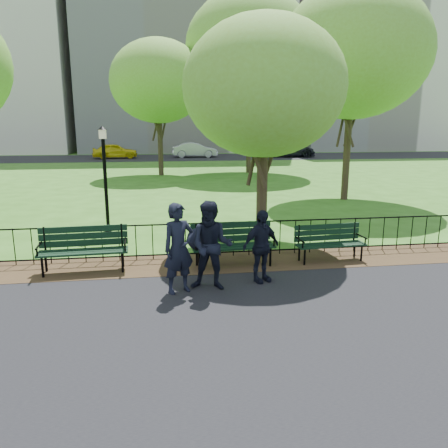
{
  "coord_description": "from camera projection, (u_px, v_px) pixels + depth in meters",
  "views": [
    {
      "loc": [
        -1.13,
        -8.41,
        3.28
      ],
      "look_at": [
        0.29,
        1.5,
        0.96
      ],
      "focal_mm": 35.0,
      "sensor_mm": 36.0,
      "label": 1
    }
  ],
  "objects": [
    {
      "name": "apartment_mid",
      "position": [
        183.0,
        23.0,
        52.2
      ],
      "size": [
        24.0,
        15.0,
        30.0
      ],
      "primitive_type": "cube",
      "color": "beige",
      "rests_on": "ground"
    },
    {
      "name": "iron_fence",
      "position": [
        210.0,
        238.0,
        10.82
      ],
      "size": [
        24.06,
        0.06,
        1.0
      ],
      "color": "black",
      "rests_on": "ground"
    },
    {
      "name": "sedan_dark",
      "position": [
        288.0,
        149.0,
        43.2
      ],
      "size": [
        5.62,
        2.75,
        1.57
      ],
      "primitive_type": "imported",
      "rotation": [
        0.0,
        0.0,
        1.47
      ],
      "color": "black",
      "rests_on": "far_street"
    },
    {
      "name": "tree_far_e",
      "position": [
        250.0,
        48.0,
        27.96
      ],
      "size": [
        8.26,
        8.26,
        11.52
      ],
      "color": "#2D2116",
      "rests_on": "ground"
    },
    {
      "name": "tree_far_c",
      "position": [
        158.0,
        81.0,
        27.02
      ],
      "size": [
        6.01,
        6.01,
        8.37
      ],
      "color": "#2D2116",
      "rests_on": "ground"
    },
    {
      "name": "sedan_silver",
      "position": [
        195.0,
        150.0,
        42.71
      ],
      "size": [
        4.39,
        1.56,
        1.44
      ],
      "primitive_type": "imported",
      "rotation": [
        0.0,
        0.0,
        1.56
      ],
      "color": "#B5B7BE",
      "rests_on": "far_street"
    },
    {
      "name": "lamppost",
      "position": [
        105.0,
        175.0,
        13.22
      ],
      "size": [
        0.29,
        0.29,
        3.2
      ],
      "color": "black",
      "rests_on": "ground"
    },
    {
      "name": "park_bench_left_a",
      "position": [
        83.0,
        244.0,
        9.79
      ],
      "size": [
        1.98,
        0.71,
        1.1
      ],
      "rotation": [
        0.0,
        0.0,
        0.06
      ],
      "color": "black",
      "rests_on": "ground"
    },
    {
      "name": "park_bench_main",
      "position": [
        217.0,
        239.0,
        10.03
      ],
      "size": [
        2.08,
        0.71,
        1.09
      ],
      "rotation": [
        0.0,
        0.0,
        0.06
      ],
      "color": "black",
      "rests_on": "ground"
    },
    {
      "name": "dirt_strip",
      "position": [
        212.0,
        263.0,
        10.45
      ],
      "size": [
        60.0,
        1.6,
        0.01
      ],
      "primitive_type": "cube",
      "color": "#352715",
      "rests_on": "ground"
    },
    {
      "name": "person_right",
      "position": [
        261.0,
        246.0,
        9.08
      ],
      "size": [
        0.97,
        0.71,
        1.54
      ],
      "primitive_type": "imported",
      "rotation": [
        0.0,
        0.0,
        0.43
      ],
      "color": "black",
      "rests_on": "asphalt_path"
    },
    {
      "name": "far_street",
      "position": [
        173.0,
        157.0,
        42.76
      ],
      "size": [
        70.0,
        9.0,
        0.01
      ],
      "primitive_type": "cube",
      "color": "black",
      "rests_on": "ground"
    },
    {
      "name": "person_left",
      "position": [
        179.0,
        248.0,
        8.48
      ],
      "size": [
        0.77,
        0.66,
        1.79
      ],
      "primitive_type": "imported",
      "rotation": [
        0.0,
        0.0,
        0.43
      ],
      "color": "black",
      "rests_on": "asphalt_path"
    },
    {
      "name": "ground",
      "position": [
        220.0,
        286.0,
        9.01
      ],
      "size": [
        120.0,
        120.0,
        0.0
      ],
      "primitive_type": "plane",
      "color": "#33651A"
    },
    {
      "name": "tree_near_e",
      "position": [
        264.0,
        88.0,
        11.55
      ],
      "size": [
        4.35,
        4.35,
        6.06
      ],
      "color": "#2D2116",
      "rests_on": "ground"
    },
    {
      "name": "taxi",
      "position": [
        115.0,
        151.0,
        41.32
      ],
      "size": [
        4.4,
        2.35,
        1.42
      ],
      "primitive_type": "imported",
      "rotation": [
        0.0,
        0.0,
        1.74
      ],
      "color": "yellow",
      "rests_on": "far_street"
    },
    {
      "name": "tree_mid_e",
      "position": [
        353.0,
        53.0,
        17.92
      ],
      "size": [
        6.29,
        6.29,
        8.77
      ],
      "color": "#2D2116",
      "rests_on": "ground"
    },
    {
      "name": "person_mid",
      "position": [
        211.0,
        246.0,
        8.64
      ],
      "size": [
        0.96,
        0.67,
        1.8
      ],
      "primitive_type": "imported",
      "rotation": [
        0.0,
        0.0,
        -0.26
      ],
      "color": "black",
      "rests_on": "asphalt_path"
    },
    {
      "name": "park_bench_right_a",
      "position": [
        329.0,
        239.0,
        10.58
      ],
      "size": [
        1.72,
        0.64,
        0.96
      ],
      "rotation": [
        0.0,
        0.0,
        0.07
      ],
      "color": "black",
      "rests_on": "ground"
    },
    {
      "name": "apartment_east",
      "position": [
        370.0,
        54.0,
        56.19
      ],
      "size": [
        20.0,
        15.0,
        24.0
      ],
      "primitive_type": "cube",
      "color": "white",
      "rests_on": "ground"
    },
    {
      "name": "asphalt_path",
      "position": [
        255.0,
        379.0,
        5.73
      ],
      "size": [
        60.0,
        9.2,
        0.01
      ],
      "primitive_type": "cube",
      "color": "black",
      "rests_on": "ground"
    }
  ]
}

